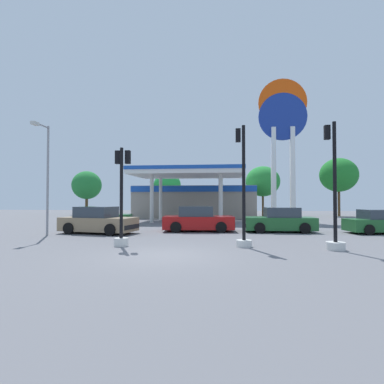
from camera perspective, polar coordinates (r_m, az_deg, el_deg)
The scene contains 16 objects.
ground_plane at distance 11.14m, azimuth -5.12°, elevation -11.58°, with size 90.00×90.00×0.00m, color slate.
gas_station at distance 33.53m, azimuth 0.50°, elevation -1.26°, with size 12.89×13.17×4.74m.
station_pole_sign at distance 29.98m, azimuth 16.42°, elevation 11.05°, with size 4.36×0.56×13.08m.
car_0 at distance 21.08m, azimuth 31.50°, elevation -4.85°, with size 4.06×2.18×1.39m.
car_1 at distance 18.85m, azimuth -16.95°, elevation -5.20°, with size 4.61×2.59×1.56m.
car_2 at distance 19.25m, azimuth 1.12°, elevation -5.18°, with size 4.49×2.29×1.56m.
car_3 at distance 24.03m, azimuth -15.93°, elevation -4.51°, with size 4.26×2.45×1.43m.
car_4 at distance 19.56m, azimuth 15.88°, elevation -5.15°, with size 4.22×2.02×1.49m.
traffic_signal_0 at distance 13.30m, azimuth 24.81°, elevation -3.28°, with size 0.71×0.71×5.04m.
traffic_signal_1 at distance 13.07m, azimuth 9.42°, elevation -2.40°, with size 0.65×0.68×5.09m.
traffic_signal_2 at distance 13.46m, azimuth -12.87°, elevation -2.62°, with size 0.65×0.66×4.18m.
tree_0 at distance 42.15m, azimuth -18.88°, elevation 1.18°, with size 3.75×3.75×5.66m.
tree_1 at distance 39.71m, azimuth -4.61°, elevation 1.31°, with size 3.48×3.48×5.35m.
tree_2 at distance 38.08m, azimuth 12.95°, elevation 1.92°, with size 4.08×4.08×5.99m.
tree_3 at distance 40.34m, azimuth 25.48°, elevation 2.85°, with size 4.31×4.31×6.87m.
corner_streetlamp at distance 18.47m, azimuth -25.47°, elevation 4.04°, with size 0.24×1.48×6.01m.
Camera 1 is at (2.16, -10.75, 1.96)m, focal length 28.85 mm.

